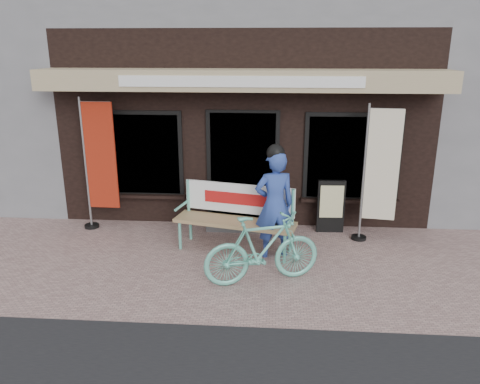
# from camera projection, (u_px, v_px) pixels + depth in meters

# --- Properties ---
(ground) EXTENTS (70.00, 70.00, 0.00)m
(ground) POSITION_uv_depth(u_px,v_px,m) (234.00, 271.00, 7.18)
(ground) COLOR #A4827D
(ground) RESTS_ON ground
(storefront) EXTENTS (7.00, 6.77, 6.00)m
(storefront) POSITION_uv_depth(u_px,v_px,m) (251.00, 60.00, 11.02)
(storefront) COLOR black
(storefront) RESTS_ON ground
(bench) EXTENTS (2.09, 0.96, 1.10)m
(bench) POSITION_uv_depth(u_px,v_px,m) (237.00, 212.00, 7.81)
(bench) COLOR #62C1AA
(bench) RESTS_ON ground
(person) EXTENTS (0.73, 0.57, 1.86)m
(person) POSITION_uv_depth(u_px,v_px,m) (274.00, 203.00, 7.44)
(person) COLOR #2C469A
(person) RESTS_ON ground
(bicycle) EXTENTS (1.78, 1.01, 1.03)m
(bicycle) POSITION_uv_depth(u_px,v_px,m) (262.00, 249.00, 6.70)
(bicycle) COLOR #62C1AA
(bicycle) RESTS_ON ground
(nobori_red) EXTENTS (0.72, 0.27, 2.45)m
(nobori_red) POSITION_uv_depth(u_px,v_px,m) (99.00, 163.00, 8.50)
(nobori_red) COLOR gray
(nobori_red) RESTS_ON ground
(nobori_cream) EXTENTS (0.71, 0.30, 2.41)m
(nobori_cream) POSITION_uv_depth(u_px,v_px,m) (379.00, 173.00, 7.94)
(nobori_cream) COLOR gray
(nobori_cream) RESTS_ON ground
(menu_stand) EXTENTS (0.50, 0.13, 0.99)m
(menu_stand) POSITION_uv_depth(u_px,v_px,m) (331.00, 206.00, 8.54)
(menu_stand) COLOR black
(menu_stand) RESTS_ON ground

